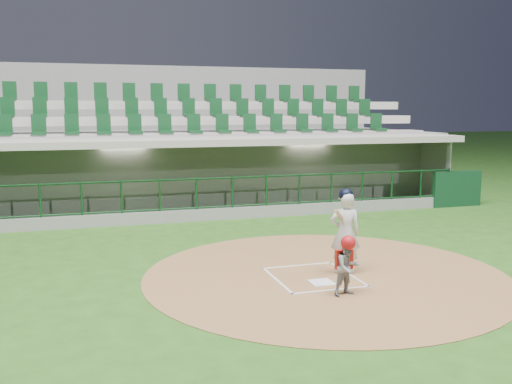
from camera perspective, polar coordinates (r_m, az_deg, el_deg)
ground at (r=11.57m, az=5.17°, el=-8.12°), size 120.00×120.00×0.00m
dirt_circle at (r=11.51m, az=6.95°, el=-8.21°), size 7.20×7.20×0.01m
home_plate at (r=10.95m, az=6.57°, el=-8.98°), size 0.43×0.43×0.02m
batter_box_chalk at (r=11.30m, az=5.75°, el=-8.44°), size 1.55×1.80×0.01m
dugout_structure at (r=18.74m, az=-3.62°, el=1.23°), size 16.40×3.70×3.00m
seating_deck at (r=21.67m, az=-5.73°, el=3.40°), size 17.00×6.72×5.15m
batter at (r=11.44m, az=8.90°, el=-3.86°), size 0.88×0.92×1.71m
catcher at (r=10.20m, az=9.14°, el=-7.23°), size 0.55×0.46×1.07m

